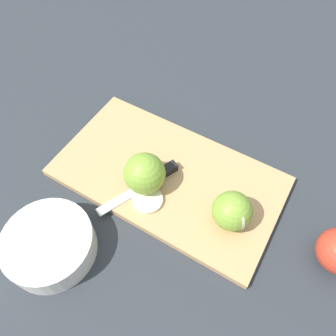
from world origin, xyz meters
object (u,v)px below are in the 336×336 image
at_px(bowl, 49,244).
at_px(apple_half_left, 232,211).
at_px(apple_half_right, 144,173).
at_px(knife, 154,178).

bearing_deg(bowl, apple_half_left, -128.98).
height_order(apple_half_left, apple_half_right, apple_half_right).
height_order(knife, bowl, bowl).
xyz_separation_m(apple_half_left, apple_half_right, (0.15, 0.04, 0.00)).
relative_size(apple_half_left, apple_half_right, 0.90).
bearing_deg(apple_half_right, apple_half_left, -172.94).
xyz_separation_m(apple_half_right, bowl, (0.03, 0.18, -0.02)).
bearing_deg(bowl, knife, -100.31).
xyz_separation_m(apple_half_left, knife, (0.15, 0.03, -0.03)).
distance_m(apple_half_right, bowl, 0.19).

